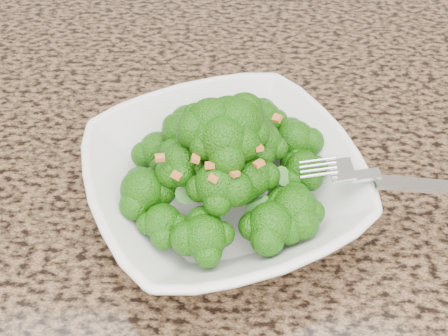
# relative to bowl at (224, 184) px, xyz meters

# --- Properties ---
(granite_counter) EXTENTS (1.64, 1.04, 0.03)m
(granite_counter) POSITION_rel_bowl_xyz_m (-0.11, -0.07, -0.04)
(granite_counter) COLOR brown
(granite_counter) RESTS_ON cabinet
(bowl) EXTENTS (0.31, 0.31, 0.06)m
(bowl) POSITION_rel_bowl_xyz_m (0.00, 0.00, 0.00)
(bowl) COLOR white
(bowl) RESTS_ON granite_counter
(broccoli_pile) EXTENTS (0.21, 0.21, 0.07)m
(broccoli_pile) POSITION_rel_bowl_xyz_m (0.00, 0.00, 0.07)
(broccoli_pile) COLOR #20660B
(broccoli_pile) RESTS_ON bowl
(garlic_topping) EXTENTS (0.12, 0.12, 0.01)m
(garlic_topping) POSITION_rel_bowl_xyz_m (0.00, 0.00, 0.11)
(garlic_topping) COLOR orange
(garlic_topping) RESTS_ON broccoli_pile
(fork) EXTENTS (0.20, 0.05, 0.01)m
(fork) POSITION_rel_bowl_xyz_m (0.12, -0.02, 0.04)
(fork) COLOR silver
(fork) RESTS_ON bowl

